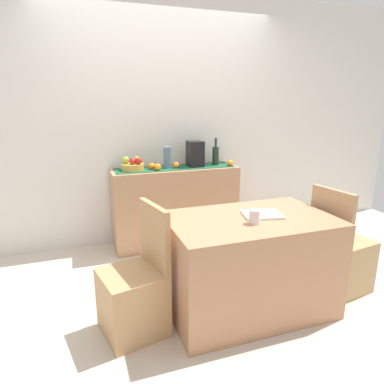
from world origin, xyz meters
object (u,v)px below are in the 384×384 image
at_px(ceramic_vase, 167,158).
at_px(chair_near_window, 135,296).
at_px(fruit_bowl, 133,167).
at_px(chair_by_corner, 340,259).
at_px(dining_table, 248,264).
at_px(coffee_cup, 254,217).
at_px(wine_bottle, 216,155).
at_px(sideboard_console, 175,206).
at_px(open_book, 262,215).
at_px(coffee_maker, 195,154).

xyz_separation_m(ceramic_vase, chair_near_window, (-0.62, -1.39, -0.71)).
bearing_deg(fruit_bowl, chair_by_corner, -43.09).
relative_size(dining_table, chair_near_window, 1.35).
relative_size(coffee_cup, chair_near_window, 0.11).
xyz_separation_m(wine_bottle, coffee_cup, (-0.34, -1.51, -0.19)).
distance_m(fruit_bowl, coffee_cup, 1.62).
bearing_deg(fruit_bowl, coffee_cup, -68.72).
xyz_separation_m(fruit_bowl, wine_bottle, (0.93, 0.00, 0.07)).
bearing_deg(chair_near_window, coffee_cup, -8.07).
bearing_deg(sideboard_console, coffee_cup, -84.96).
bearing_deg(open_book, wine_bottle, 93.17).
relative_size(wine_bottle, dining_table, 0.25).
bearing_deg(sideboard_console, open_book, -78.96).
height_order(fruit_bowl, wine_bottle, wine_bottle).
distance_m(fruit_bowl, dining_table, 1.62).
distance_m(open_book, chair_by_corner, 0.91).
relative_size(open_book, coffee_cup, 2.86).
bearing_deg(chair_by_corner, fruit_bowl, 136.91).
bearing_deg(sideboard_console, fruit_bowl, 180.00).
height_order(sideboard_console, dining_table, sideboard_console).
bearing_deg(coffee_cup, ceramic_vase, 98.04).
xyz_separation_m(coffee_cup, chair_by_corner, (0.91, 0.11, -0.52)).
height_order(sideboard_console, wine_bottle, wine_bottle).
bearing_deg(fruit_bowl, chair_near_window, -100.04).
distance_m(wine_bottle, coffee_maker, 0.24).
height_order(sideboard_console, chair_by_corner, chair_by_corner).
height_order(fruit_bowl, ceramic_vase, ceramic_vase).
relative_size(fruit_bowl, chair_near_window, 0.26).
bearing_deg(chair_near_window, ceramic_vase, 65.95).
bearing_deg(wine_bottle, chair_near_window, -130.19).
xyz_separation_m(open_book, chair_near_window, (-0.97, -0.01, -0.48)).
bearing_deg(chair_by_corner, coffee_maker, 120.01).
xyz_separation_m(ceramic_vase, dining_table, (0.25, -1.40, -0.61)).
bearing_deg(sideboard_console, wine_bottle, 0.00).
relative_size(dining_table, chair_by_corner, 1.35).
bearing_deg(sideboard_console, chair_by_corner, -53.36).
distance_m(fruit_bowl, ceramic_vase, 0.38).
bearing_deg(chair_by_corner, ceramic_vase, 128.70).
bearing_deg(dining_table, chair_near_window, 179.77).
bearing_deg(dining_table, fruit_bowl, 114.10).
bearing_deg(coffee_maker, sideboard_console, 180.00).
height_order(fruit_bowl, chair_near_window, fruit_bowl).
bearing_deg(wine_bottle, chair_by_corner, -67.99).
distance_m(wine_bottle, ceramic_vase, 0.55).
xyz_separation_m(wine_bottle, ceramic_vase, (-0.55, 0.00, 0.00)).
distance_m(sideboard_console, wine_bottle, 0.72).
height_order(wine_bottle, chair_by_corner, wine_bottle).
relative_size(fruit_bowl, coffee_maker, 0.84).
relative_size(sideboard_console, wine_bottle, 4.48).
bearing_deg(chair_near_window, wine_bottle, 49.81).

